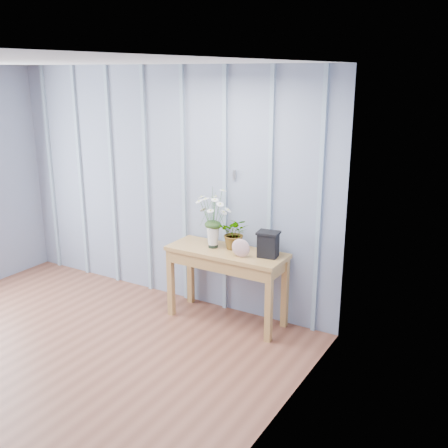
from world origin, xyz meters
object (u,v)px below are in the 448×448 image
Objects in this scene: felt_disc_vessel at (241,248)px; sideboard at (227,261)px; daisy_vase at (213,211)px; carved_box at (268,244)px.

sideboard is at bearing 147.42° from felt_disc_vessel.
felt_disc_vessel is (0.37, -0.11, -0.29)m from daisy_vase.
felt_disc_vessel is (0.21, -0.10, 0.20)m from sideboard.
felt_disc_vessel is 0.73× the size of carved_box.
daisy_vase is 3.33× the size of felt_disc_vessel.
sideboard is 4.85× the size of carved_box.
carved_box is at bearing 4.74° from sideboard.
carved_box is at bearing 25.56° from felt_disc_vessel.
daisy_vase is at bearing -177.21° from carved_box.
sideboard is at bearing -2.50° from daisy_vase.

